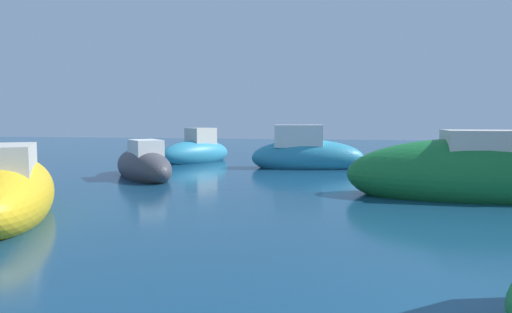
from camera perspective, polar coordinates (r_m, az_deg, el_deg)
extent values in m
ellipsoid|color=#197233|center=(12.97, 25.53, -2.29)|extent=(6.43, 2.32, 1.98)
cube|color=beige|center=(13.03, 27.86, 1.60)|extent=(2.52, 1.54, 0.60)
ellipsoid|color=gold|center=(10.96, -28.51, -4.20)|extent=(4.42, 5.54, 1.58)
cube|color=beige|center=(10.44, -28.97, -0.36)|extent=(1.96, 2.24, 0.60)
ellipsoid|color=#3F3F47|center=(16.22, -13.93, -1.29)|extent=(3.93, 4.25, 1.30)
cube|color=white|center=(15.83, -13.64, 1.02)|extent=(1.57, 1.63, 0.57)
ellipsoid|color=teal|center=(18.87, 6.43, -0.18)|extent=(4.77, 2.15, 1.51)
cube|color=white|center=(18.81, 5.33, 2.58)|extent=(2.05, 1.39, 0.91)
ellipsoid|color=#197233|center=(21.04, 26.87, -0.41)|extent=(1.37, 3.60, 1.17)
cube|color=brown|center=(21.02, 26.91, 0.65)|extent=(1.05, 0.74, 0.08)
ellipsoid|color=teal|center=(21.57, -7.51, 0.29)|extent=(3.23, 4.13, 1.33)
cube|color=beige|center=(21.73, -6.91, 2.47)|extent=(1.40, 1.54, 0.82)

